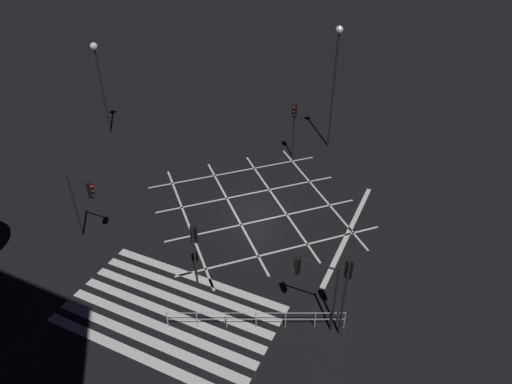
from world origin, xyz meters
TOP-DOWN VIEW (x-y plane):
  - ground_plane at (0.00, 0.00)m, footprint 200.00×200.00m
  - road_markings at (0.37, -6.88)m, footprint 15.87×21.05m
  - traffic_light_se_cross at (8.01, -7.65)m, footprint 0.36×0.39m
  - traffic_light_median_north at (-0.27, 7.30)m, footprint 0.36×0.39m
  - traffic_light_median_south at (0.12, -7.64)m, footprint 0.36×0.39m
  - traffic_light_sw_main at (-7.45, -7.26)m, footprint 1.87×0.36m
  - traffic_light_se_main at (6.52, -7.72)m, footprint 2.15×0.36m
  - street_lamp_east at (1.74, 10.28)m, footprint 0.57×0.57m
  - street_lamp_west at (-16.13, 4.62)m, footprint 0.61×0.61m
  - pedestrian_railing at (4.27, -9.11)m, footprint 7.76×3.66m

SIDE VIEW (x-z plane):
  - ground_plane at x=0.00m, z-range 0.00..0.00m
  - road_markings at x=0.37m, z-range 0.00..0.01m
  - pedestrian_railing at x=4.27m, z-range 0.15..1.20m
  - traffic_light_median_south at x=0.12m, z-range 0.81..4.59m
  - traffic_light_se_main at x=6.52m, z-range 0.93..4.99m
  - traffic_light_median_north at x=-0.27m, z-range 0.93..5.34m
  - traffic_light_sw_main at x=-7.45m, z-range 0.98..5.33m
  - traffic_light_se_cross at x=8.01m, z-range 0.96..5.53m
  - street_lamp_west at x=-16.13m, z-range 2.08..9.80m
  - street_lamp_east at x=1.74m, z-range 2.16..11.77m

